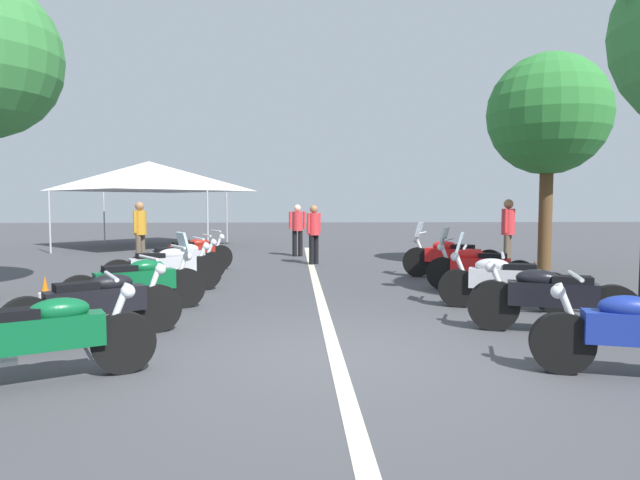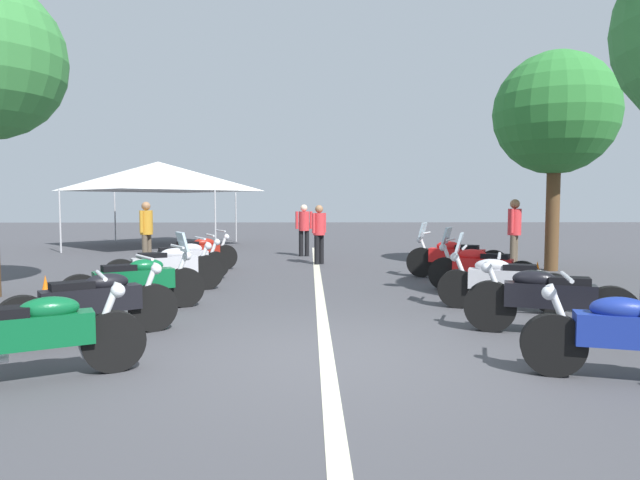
{
  "view_description": "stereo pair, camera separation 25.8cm",
  "coord_description": "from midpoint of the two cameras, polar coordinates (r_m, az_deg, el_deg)",
  "views": [
    {
      "loc": [
        -5.79,
        0.44,
        1.67
      ],
      "look_at": [
        3.68,
        0.0,
        1.02
      ],
      "focal_mm": 30.7,
      "sensor_mm": 36.0,
      "label": 1
    },
    {
      "loc": [
        -5.79,
        0.18,
        1.67
      ],
      "look_at": [
        3.68,
        0.0,
        1.02
      ],
      "focal_mm": 30.7,
      "sensor_mm": 36.0,
      "label": 2
    }
  ],
  "objects": [
    {
      "name": "motorcycle_right_row_4",
      "position": [
        12.29,
        14.48,
        -1.76
      ],
      "size": [
        1.14,
        2.04,
        1.22
      ],
      "rotation": [
        0.0,
        0.0,
        1.11
      ],
      "color": "black",
      "rests_on": "ground_plane"
    },
    {
      "name": "event_tent",
      "position": [
        21.55,
        -16.18,
        6.39
      ],
      "size": [
        5.69,
        5.69,
        3.2
      ],
      "color": "white",
      "rests_on": "ground_plane"
    },
    {
      "name": "traffic_cone_2",
      "position": [
        10.7,
        22.34,
        -3.75
      ],
      "size": [
        0.36,
        0.36,
        0.61
      ],
      "color": "orange",
      "rests_on": "ground_plane"
    },
    {
      "name": "motorcycle_right_row_0",
      "position": [
        5.96,
        31.31,
        -8.45
      ],
      "size": [
        0.92,
        2.04,
        0.98
      ],
      "rotation": [
        0.0,
        0.0,
        1.27
      ],
      "color": "black",
      "rests_on": "ground_plane"
    },
    {
      "name": "bystander_1",
      "position": [
        14.33,
        20.09,
        1.14
      ],
      "size": [
        0.44,
        0.36,
        1.75
      ],
      "rotation": [
        0.0,
        0.0,
        0.92
      ],
      "color": "brown",
      "rests_on": "ground_plane"
    },
    {
      "name": "motorcycle_left_row_4",
      "position": [
        11.99,
        -13.54,
        -2.03
      ],
      "size": [
        1.03,
        1.93,
        0.98
      ],
      "rotation": [
        0.0,
        0.0,
        -1.15
      ],
      "color": "black",
      "rests_on": "ground_plane"
    },
    {
      "name": "motorcycle_left_row_0",
      "position": [
        5.71,
        -26.73,
        -8.85
      ],
      "size": [
        1.12,
        1.91,
        0.98
      ],
      "rotation": [
        0.0,
        0.0,
        -1.09
      ],
      "color": "black",
      "rests_on": "ground_plane"
    },
    {
      "name": "bystander_3",
      "position": [
        16.94,
        -1.24,
        1.45
      ],
      "size": [
        0.32,
        0.53,
        1.6
      ],
      "rotation": [
        0.0,
        0.0,
        0.08
      ],
      "color": "black",
      "rests_on": "ground_plane"
    },
    {
      "name": "motorcycle_right_row_1",
      "position": [
        7.49,
        23.53,
        -5.66
      ],
      "size": [
        0.95,
        1.99,
        1.01
      ],
      "rotation": [
        0.0,
        0.0,
        1.22
      ],
      "color": "black",
      "rests_on": "ground_plane"
    },
    {
      "name": "ground_plane",
      "position": [
        6.03,
        1.95,
        -12.12
      ],
      "size": [
        80.0,
        80.0,
        0.0
      ],
      "primitive_type": "plane",
      "color": "#424247"
    },
    {
      "name": "lane_centre_stripe",
      "position": [
        10.12,
        0.68,
        -5.54
      ],
      "size": [
        20.25,
        0.16,
        0.01
      ],
      "primitive_type": "cube",
      "color": "beige",
      "rests_on": "ground_plane"
    },
    {
      "name": "motorcycle_left_row_5",
      "position": [
        13.62,
        -12.1,
        -1.29
      ],
      "size": [
        1.12,
        1.86,
        0.99
      ],
      "rotation": [
        0.0,
        0.0,
        -1.07
      ],
      "color": "black",
      "rests_on": "ground_plane"
    },
    {
      "name": "bystander_0",
      "position": [
        14.89,
        -17.17,
        1.15
      ],
      "size": [
        0.51,
        0.32,
        1.69
      ],
      "rotation": [
        0.0,
        0.0,
        1.27
      ],
      "color": "brown",
      "rests_on": "ground_plane"
    },
    {
      "name": "motorcycle_left_row_1",
      "position": [
        7.19,
        -21.57,
        -6.1
      ],
      "size": [
        1.32,
        1.82,
        0.99
      ],
      "rotation": [
        0.0,
        0.0,
        -0.97
      ],
      "color": "black",
      "rests_on": "ground_plane"
    },
    {
      "name": "motorcycle_right_row_2",
      "position": [
        8.94,
        19.21,
        -4.06
      ],
      "size": [
        0.95,
        1.93,
        1.19
      ],
      "rotation": [
        0.0,
        0.0,
        1.22
      ],
      "color": "black",
      "rests_on": "ground_plane"
    },
    {
      "name": "motorcycle_left_row_3",
      "position": [
        10.47,
        -15.09,
        -2.79
      ],
      "size": [
        1.17,
        2.03,
        1.01
      ],
      "rotation": [
        0.0,
        0.0,
        -1.09
      ],
      "color": "black",
      "rests_on": "ground_plane"
    },
    {
      "name": "traffic_cone_1",
      "position": [
        8.88,
        -25.91,
        -5.38
      ],
      "size": [
        0.36,
        0.36,
        0.61
      ],
      "color": "orange",
      "rests_on": "ground_plane"
    },
    {
      "name": "bystander_2",
      "position": [
        14.73,
        0.41,
        1.07
      ],
      "size": [
        0.41,
        0.39,
        1.6
      ],
      "rotation": [
        0.0,
        0.0,
        3.97
      ],
      "color": "black",
      "rests_on": "ground_plane"
    },
    {
      "name": "motorcycle_left_row_2",
      "position": [
        8.76,
        -17.76,
        -4.14
      ],
      "size": [
        1.23,
        1.94,
        1.2
      ],
      "rotation": [
        0.0,
        0.0,
        -1.04
      ],
      "color": "black",
      "rests_on": "ground_plane"
    },
    {
      "name": "motorcycle_right_row_3",
      "position": [
        10.56,
        17.07,
        -2.79
      ],
      "size": [
        1.11,
        1.83,
        1.2
      ],
      "rotation": [
        0.0,
        0.0,
        1.07
      ],
      "color": "black",
      "rests_on": "ground_plane"
    },
    {
      "name": "roadside_tree_0",
      "position": [
        14.69,
        23.8,
        11.91
      ],
      "size": [
        2.93,
        2.93,
        5.28
      ],
      "color": "brown",
      "rests_on": "ground_plane"
    }
  ]
}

